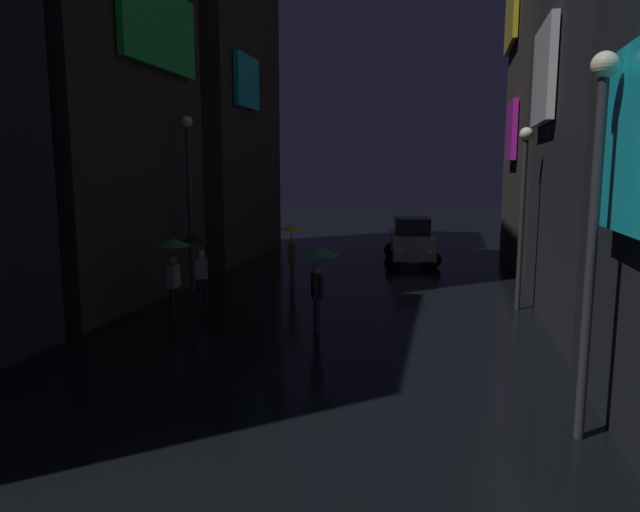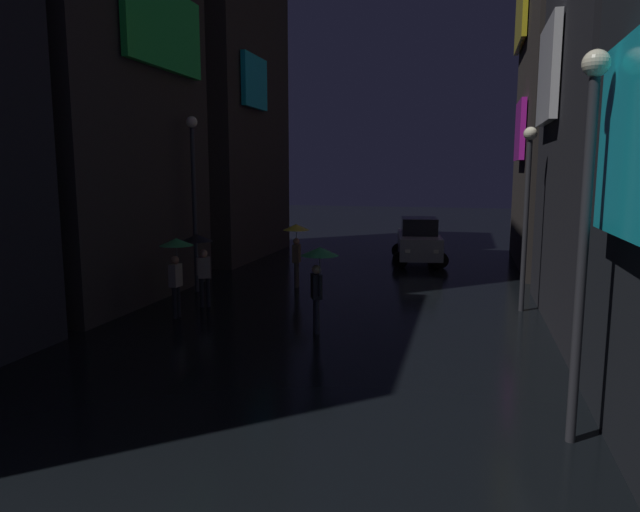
% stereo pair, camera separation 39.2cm
% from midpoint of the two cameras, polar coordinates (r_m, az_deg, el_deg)
% --- Properties ---
extents(building_left_far, '(4.25, 7.59, 20.92)m').
position_cam_midpoint_polar(building_left_far, '(27.51, -11.38, 22.19)').
color(building_left_far, '#2D2826').
rests_on(building_left_far, ground).
extents(building_right_far, '(4.25, 8.31, 20.44)m').
position_cam_midpoint_polar(building_right_far, '(25.96, 23.64, 21.95)').
color(building_right_far, '#2D2826').
rests_on(building_right_far, ground).
extents(pedestrian_far_right_black, '(0.90, 0.90, 2.12)m').
position_cam_midpoint_polar(pedestrian_far_right_black, '(16.46, -12.94, 0.55)').
color(pedestrian_far_right_black, black).
rests_on(pedestrian_far_right_black, ground).
extents(pedestrian_midstreet_centre_green, '(0.90, 0.90, 2.12)m').
position_cam_midpoint_polar(pedestrian_midstreet_centre_green, '(15.55, -15.11, 0.01)').
color(pedestrian_midstreet_centre_green, black).
rests_on(pedestrian_midstreet_centre_green, ground).
extents(pedestrian_foreground_left_green, '(0.90, 0.90, 2.12)m').
position_cam_midpoint_polar(pedestrian_foreground_left_green, '(13.45, -0.91, -0.98)').
color(pedestrian_foreground_left_green, '#2D2D38').
rests_on(pedestrian_foreground_left_green, ground).
extents(pedestrian_near_crossing_yellow, '(0.90, 0.90, 2.12)m').
position_cam_midpoint_polar(pedestrian_near_crossing_yellow, '(19.12, -3.43, 1.83)').
color(pedestrian_near_crossing_yellow, '#38332D').
rests_on(pedestrian_near_crossing_yellow, ground).
extents(car_distant, '(2.63, 4.32, 1.92)m').
position_cam_midpoint_polar(car_distant, '(24.69, 8.67, 1.52)').
color(car_distant, '#99999E').
rests_on(car_distant, ground).
extents(streetlamp_right_far, '(0.36, 0.36, 5.06)m').
position_cam_midpoint_polar(streetlamp_right_far, '(16.65, 19.00, 5.68)').
color(streetlamp_right_far, '#2D2D33').
rests_on(streetlamp_right_far, ground).
extents(streetlamp_left_far, '(0.36, 0.36, 5.58)m').
position_cam_midpoint_polar(streetlamp_left_far, '(18.59, -13.58, 7.03)').
color(streetlamp_left_far, '#2D2D33').
rests_on(streetlamp_left_far, ground).
extents(streetlamp_right_near, '(0.36, 0.36, 5.47)m').
position_cam_midpoint_polar(streetlamp_right_near, '(8.68, 24.62, 4.68)').
color(streetlamp_right_near, '#2D2D33').
rests_on(streetlamp_right_near, ground).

